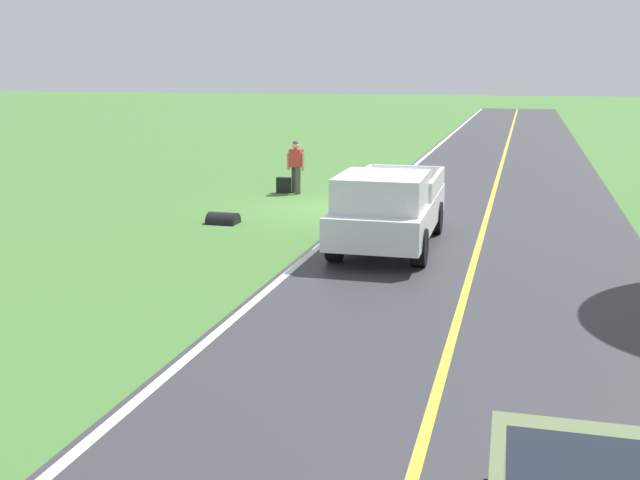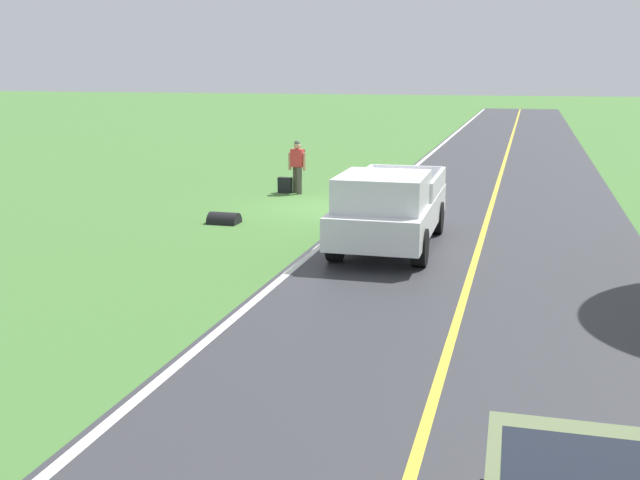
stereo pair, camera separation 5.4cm
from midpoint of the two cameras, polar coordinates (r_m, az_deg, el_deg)
ground_plane at (r=22.17m, az=0.85°, el=2.45°), size 200.00×200.00×0.00m
road_surface at (r=21.50m, az=12.75°, el=1.80°), size 7.48×120.00×0.00m
lane_edge_line at (r=21.94m, az=3.43°, el=2.33°), size 0.16×117.60×0.00m
lane_centre_line at (r=21.50m, az=12.75°, el=1.81°), size 0.14×117.60×0.00m
hitchhiker_walking at (r=24.72m, az=-1.65°, el=5.82°), size 0.62×0.53×1.75m
suitcase_carried at (r=24.90m, az=-2.61°, el=4.19°), size 0.47×0.23×0.52m
pickup_truck_passing at (r=17.06m, az=5.35°, el=2.53°), size 2.16×5.43×1.82m
drainage_culvert at (r=20.12m, az=-7.22°, el=1.27°), size 0.80×0.60×0.60m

